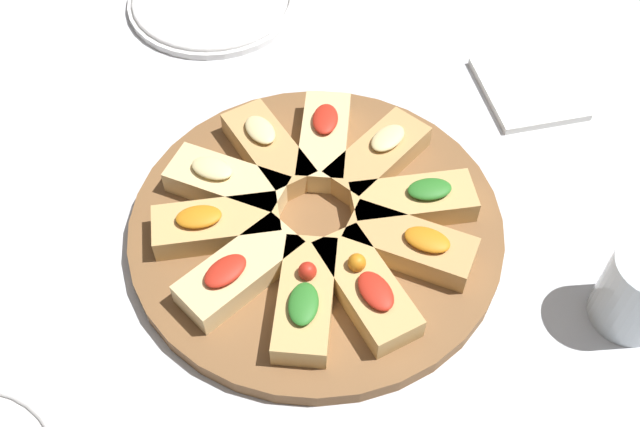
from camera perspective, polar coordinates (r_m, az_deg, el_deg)
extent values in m
plane|color=silver|center=(0.88, 0.00, -1.39)|extent=(3.00, 3.00, 0.00)
cylinder|color=brown|center=(0.87, 0.00, -1.00)|extent=(0.43, 0.43, 0.02)
cube|color=tan|center=(0.83, 7.19, -2.40)|extent=(0.11, 0.15, 0.03)
ellipsoid|color=orange|center=(0.81, 8.50, -1.98)|extent=(0.05, 0.06, 0.01)
cube|color=tan|center=(0.87, 7.38, 0.89)|extent=(0.08, 0.15, 0.03)
ellipsoid|color=#2D7A28|center=(0.86, 8.66, 1.86)|extent=(0.04, 0.05, 0.01)
cube|color=tan|center=(0.91, 4.70, 4.27)|extent=(0.14, 0.14, 0.03)
ellipsoid|color=beige|center=(0.90, 5.49, 5.75)|extent=(0.06, 0.06, 0.01)
cube|color=#E5C689|center=(0.92, 0.60, 5.57)|extent=(0.15, 0.07, 0.03)
ellipsoid|color=red|center=(0.92, 0.70, 7.23)|extent=(0.05, 0.04, 0.01)
cube|color=tan|center=(0.91, -3.68, 4.82)|extent=(0.15, 0.12, 0.03)
ellipsoid|color=beige|center=(0.91, -4.28, 6.38)|extent=(0.06, 0.05, 0.01)
cube|color=#E5C689|center=(0.88, -6.76, 2.25)|extent=(0.11, 0.15, 0.03)
ellipsoid|color=beige|center=(0.87, -7.92, 3.44)|extent=(0.05, 0.06, 0.01)
cube|color=tan|center=(0.85, -7.55, -0.92)|extent=(0.08, 0.15, 0.03)
ellipsoid|color=orange|center=(0.83, -8.91, -0.24)|extent=(0.04, 0.05, 0.01)
cube|color=#E5C689|center=(0.81, -5.78, -4.40)|extent=(0.14, 0.14, 0.03)
ellipsoid|color=red|center=(0.79, -6.88, -4.35)|extent=(0.06, 0.06, 0.01)
cube|color=tan|center=(0.79, -0.76, -6.52)|extent=(0.15, 0.07, 0.03)
ellipsoid|color=#2D7A28|center=(0.76, -0.92, -6.88)|extent=(0.05, 0.04, 0.01)
sphere|color=red|center=(0.78, -0.62, -4.40)|extent=(0.02, 0.02, 0.02)
cube|color=tan|center=(0.80, 3.87, -5.70)|extent=(0.15, 0.12, 0.03)
ellipsoid|color=red|center=(0.77, 4.62, -5.90)|extent=(0.06, 0.05, 0.01)
sphere|color=orange|center=(0.79, 3.16, -3.75)|extent=(0.02, 0.02, 0.02)
cylinder|color=white|center=(1.19, -7.86, 15.74)|extent=(0.26, 0.26, 0.01)
cube|color=white|center=(1.07, 15.82, 9.15)|extent=(0.16, 0.15, 0.01)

